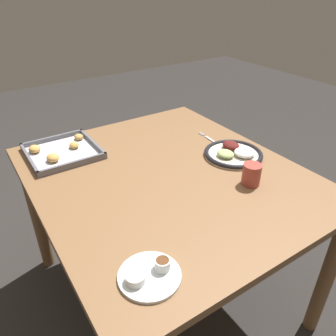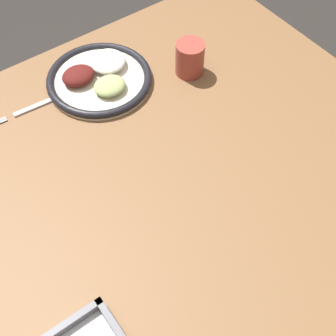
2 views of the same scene
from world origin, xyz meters
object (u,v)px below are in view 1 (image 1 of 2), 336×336
(saucer_plate, at_px, (149,274))
(baking_tray, at_px, (61,151))
(dinner_plate, at_px, (234,153))
(drinking_cup, at_px, (251,174))
(fork, at_px, (213,141))

(saucer_plate, bearing_deg, baking_tray, -1.60)
(dinner_plate, height_order, drinking_cup, drinking_cup)
(fork, height_order, baking_tray, baking_tray)
(fork, bearing_deg, saucer_plate, 132.53)
(dinner_plate, bearing_deg, drinking_cup, 153.50)
(saucer_plate, xyz_separation_m, baking_tray, (0.82, -0.02, -0.00))
(saucer_plate, bearing_deg, fork, -51.44)
(dinner_plate, distance_m, baking_tray, 0.77)
(fork, xyz_separation_m, drinking_cup, (-0.36, 0.12, 0.04))
(dinner_plate, bearing_deg, baking_tray, 55.14)
(dinner_plate, bearing_deg, fork, -5.84)
(fork, bearing_deg, baking_tray, 70.56)
(saucer_plate, relative_size, drinking_cup, 2.02)
(fork, xyz_separation_m, baking_tray, (0.28, 0.65, 0.01))
(dinner_plate, height_order, baking_tray, dinner_plate)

